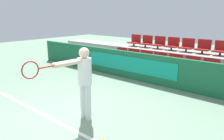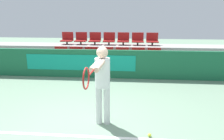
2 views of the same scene
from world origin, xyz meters
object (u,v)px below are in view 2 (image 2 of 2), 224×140
Objects in this scene: stadium_chair_13 at (152,40)px; stadium_chair_6 at (154,56)px; stadium_chair_8 at (81,39)px; stadium_chair_7 at (67,39)px; stadium_chair_3 at (106,55)px; stadium_chair_1 at (76,54)px; stadium_chair_9 at (95,39)px; stadium_chair_10 at (109,39)px; stadium_chair_12 at (138,40)px; stadium_chair_0 at (60,54)px; stadium_chair_4 at (122,55)px; tennis_ball at (150,135)px; stadium_chair_5 at (138,55)px; stadium_chair_2 at (91,55)px; stadium_chair_11 at (123,39)px; tennis_player at (102,79)px.

stadium_chair_6 is at bearing -90.00° from stadium_chair_13.
stadium_chair_8 is 1.00× the size of stadium_chair_13.
stadium_chair_3 is at bearing -29.77° from stadium_chair_7.
stadium_chair_13 reaches higher than stadium_chair_1.
stadium_chair_9 is at bearing 59.77° from stadium_chair_1.
stadium_chair_8 and stadium_chair_10 have the same top height.
stadium_chair_12 is at bearing 0.00° from stadium_chair_7.
stadium_chair_0 is 2.37m from stadium_chair_4.
stadium_chair_3 reaches higher than tennis_ball.
stadium_chair_12 reaches higher than stadium_chair_4.
stadium_chair_4 and stadium_chair_5 have the same top height.
stadium_chair_4 is 1.00× the size of stadium_chair_6.
stadium_chair_7 is (-1.19, 1.02, 0.46)m from stadium_chair_2.
stadium_chair_10 reaches higher than tennis_ball.
stadium_chair_13 reaches higher than stadium_chair_3.
stadium_chair_11 is at bearing 0.00° from stadium_chair_9.
stadium_chair_13 is (1.19, 0.00, 0.00)m from stadium_chair_11.
stadium_chair_12 and stadium_chair_13 have the same top height.
stadium_chair_12 is at bearing 84.26° from tennis_player.
tennis_ball is (1.88, -4.37, -0.65)m from stadium_chair_2.
stadium_chair_5 is at bearing -90.00° from stadium_chair_12.
stadium_chair_3 is 0.59m from stadium_chair_4.
stadium_chair_10 is 0.59m from stadium_chair_11.
stadium_chair_10 is at bearing 97.69° from tennis_player.
stadium_chair_6 is (2.97, 0.00, 0.00)m from stadium_chair_1.
stadium_chair_8 reaches higher than stadium_chair_6.
tennis_player reaches higher than stadium_chair_4.
stadium_chair_4 is 2.62m from stadium_chair_7.
stadium_chair_5 is at bearing 0.00° from stadium_chair_4.
stadium_chair_3 is at bearing -139.37° from stadium_chair_12.
stadium_chair_0 is at bearing -161.05° from stadium_chair_12.
tennis_player is at bearing -93.45° from stadium_chair_4.
stadium_chair_5 is 1.00× the size of stadium_chair_6.
stadium_chair_7 and stadium_chair_13 have the same top height.
stadium_chair_5 is 1.63m from stadium_chair_10.
stadium_chair_11 and stadium_chair_13 have the same top height.
stadium_chair_7 is 1.00× the size of stadium_chair_8.
stadium_chair_4 is (2.37, 0.00, 0.00)m from stadium_chair_0.
stadium_chair_0 is 4.55m from tennis_player.
stadium_chair_2 is at bearing 180.00° from stadium_chair_4.
stadium_chair_0 is at bearing 180.00° from stadium_chair_3.
stadium_chair_9 is 7.60× the size of tennis_ball.
stadium_chair_8 is 2.37m from stadium_chair_12.
stadium_chair_12 is (0.59, 0.00, 0.00)m from stadium_chair_11.
stadium_chair_5 reaches higher than tennis_ball.
stadium_chair_11 is (0.59, 1.02, 0.46)m from stadium_chair_3.
stadium_chair_3 is 1.00× the size of stadium_chair_7.
stadium_chair_4 is at bearing -90.00° from stadium_chair_11.
stadium_chair_10 reaches higher than stadium_chair_4.
stadium_chair_10 is (1.78, 1.02, 0.46)m from stadium_chair_0.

